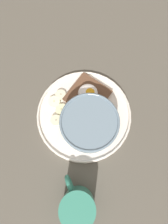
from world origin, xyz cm
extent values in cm
cube|color=#524C41|center=(0.00, 0.00, 1.00)|extent=(120.00, 120.00, 2.00)
cylinder|color=silver|center=(0.00, 0.00, 2.50)|extent=(25.56, 25.56, 1.00)
torus|color=silver|center=(0.00, 0.00, 3.30)|extent=(25.36, 25.36, 0.60)
cylinder|color=slate|center=(-2.25, -2.88, 6.01)|extent=(13.99, 13.99, 6.02)
torus|color=slate|center=(-2.25, -2.88, 9.02)|extent=(14.19, 14.19, 0.60)
cylinder|color=white|center=(-2.25, -2.88, 5.58)|extent=(12.59, 12.59, 4.76)
ellipsoid|color=white|center=(-2.25, -2.88, 7.76)|extent=(11.96, 11.96, 1.20)
ellipsoid|color=tan|center=(-3.07, -4.29, 8.11)|extent=(1.90, 1.51, 0.71)
ellipsoid|color=#C3B291|center=(-3.98, -1.21, 8.09)|extent=(1.78, 1.40, 0.67)
ellipsoid|color=beige|center=(-1.14, -4.48, 8.16)|extent=(2.25, 1.95, 0.82)
ellipsoid|color=tan|center=(-1.89, -5.87, 8.15)|extent=(1.95, 2.16, 0.78)
ellipsoid|color=#C4BE8A|center=(-5.50, -1.34, 8.08)|extent=(1.75, 1.41, 0.65)
ellipsoid|color=tan|center=(-5.12, -4.71, 8.04)|extent=(1.49, 1.12, 0.58)
cube|color=brown|center=(4.92, 1.77, 4.04)|extent=(10.66, 10.66, 0.30)
cube|color=brown|center=(4.92, 1.77, 3.57)|extent=(10.45, 10.45, 1.14)
ellipsoid|color=white|center=(4.92, 1.77, 5.41)|extent=(5.26, 5.26, 2.54)
sphere|color=orange|center=(5.06, 1.21, 6.16)|extent=(2.47, 2.47, 2.47)
ellipsoid|color=orange|center=(5.76, -1.58, 4.34)|extent=(1.56, 1.89, 0.36)
cylinder|color=#F1F0BD|center=(-1.34, 8.70, 3.46)|extent=(4.06, 4.04, 0.97)
cylinder|color=#BCBB93|center=(-1.34, 8.70, 3.90)|extent=(0.73, 0.73, 0.14)
cylinder|color=beige|center=(-2.19, 5.73, 3.46)|extent=(4.48, 4.49, 1.03)
cylinder|color=#B7B386|center=(-2.19, 5.73, 3.88)|extent=(0.80, 0.81, 0.16)
cylinder|color=#F8ECC2|center=(-5.49, 5.13, 3.82)|extent=(4.02, 4.11, 1.87)
cylinder|color=#C1B897|center=(-5.49, 5.13, 4.51)|extent=(0.71, 0.72, 0.21)
cylinder|color=beige|center=(1.28, 8.29, 3.48)|extent=(3.39, 3.42, 1.04)
cylinder|color=#B6AD8F|center=(1.28, 8.29, 3.93)|extent=(0.61, 0.61, 0.15)
cylinder|color=#307B65|center=(-19.30, -10.16, 6.08)|extent=(7.50, 7.50, 8.17)
cylinder|color=#3A2417|center=(-19.30, -10.16, 9.19)|extent=(6.37, 6.37, 0.40)
torus|color=#307B65|center=(-16.52, -6.31, 6.49)|extent=(3.50, 4.31, 4.59)
camera|label=1|loc=(-10.95, -6.64, 48.42)|focal=28.00mm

